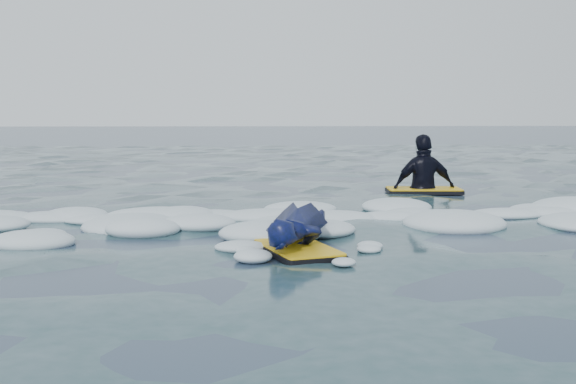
{
  "coord_description": "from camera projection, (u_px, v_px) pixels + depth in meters",
  "views": [
    {
      "loc": [
        0.71,
        -7.43,
        1.35
      ],
      "look_at": [
        1.2,
        1.6,
        0.34
      ],
      "focal_mm": 45.0,
      "sensor_mm": 36.0,
      "label": 1
    }
  ],
  "objects": [
    {
      "name": "foam_band",
      "position": [
        189.0,
        227.0,
        8.51
      ],
      "size": [
        12.0,
        3.1,
        0.3
      ],
      "primitive_type": null,
      "color": "silver",
      "rests_on": "ground"
    },
    {
      "name": "waiting_rider_unit",
      "position": [
        424.0,
        190.0,
        11.97
      ],
      "size": [
        1.26,
        0.75,
        1.83
      ],
      "rotation": [
        0.0,
        0.0,
        -0.07
      ],
      "color": "black",
      "rests_on": "ground"
    },
    {
      "name": "prone_woman_unit",
      "position": [
        297.0,
        229.0,
        7.05
      ],
      "size": [
        0.95,
        1.69,
        0.41
      ],
      "rotation": [
        0.0,
        0.0,
        1.88
      ],
      "color": "black",
      "rests_on": "ground"
    },
    {
      "name": "ground",
      "position": [
        181.0,
        243.0,
        7.48
      ],
      "size": [
        120.0,
        120.0,
        0.0
      ],
      "primitive_type": "plane",
      "color": "#162636",
      "rests_on": "ground"
    }
  ]
}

